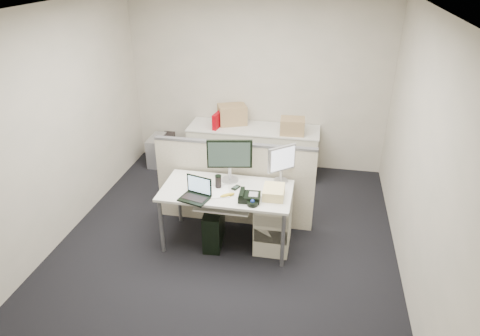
% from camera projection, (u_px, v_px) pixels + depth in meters
% --- Properties ---
extents(floor, '(4.00, 4.50, 0.01)m').
position_uv_depth(floor, '(227.00, 241.00, 5.24)').
color(floor, black).
rests_on(floor, ground).
extents(ceiling, '(4.00, 4.50, 0.01)m').
position_uv_depth(ceiling, '(223.00, 8.00, 4.01)').
color(ceiling, white).
rests_on(ceiling, ground).
extents(wall_back, '(4.00, 0.02, 2.70)m').
position_uv_depth(wall_back, '(258.00, 83.00, 6.59)').
color(wall_back, beige).
rests_on(wall_back, ground).
extents(wall_front, '(4.00, 0.02, 2.70)m').
position_uv_depth(wall_front, '(146.00, 280.00, 2.66)').
color(wall_front, beige).
rests_on(wall_front, ground).
extents(wall_left, '(0.02, 4.50, 2.70)m').
position_uv_depth(wall_left, '(58.00, 127.00, 4.96)').
color(wall_left, beige).
rests_on(wall_left, ground).
extents(wall_right, '(0.02, 4.50, 2.70)m').
position_uv_depth(wall_right, '(420.00, 155.00, 4.29)').
color(wall_right, beige).
rests_on(wall_right, ground).
extents(desk, '(1.50, 0.75, 0.73)m').
position_uv_depth(desk, '(227.00, 194.00, 4.94)').
color(desk, silver).
rests_on(desk, floor).
extents(keyboard_tray, '(0.62, 0.32, 0.02)m').
position_uv_depth(keyboard_tray, '(223.00, 206.00, 4.80)').
color(keyboard_tray, silver).
rests_on(keyboard_tray, desk).
extents(drawer_pedestal, '(0.40, 0.55, 0.65)m').
position_uv_depth(drawer_pedestal, '(273.00, 222.00, 5.04)').
color(drawer_pedestal, beige).
rests_on(drawer_pedestal, floor).
extents(cubicle_partition, '(2.00, 0.06, 1.10)m').
position_uv_depth(cubicle_partition, '(234.00, 185.00, 5.38)').
color(cubicle_partition, beige).
rests_on(cubicle_partition, floor).
extents(back_counter, '(2.00, 0.60, 0.72)m').
position_uv_depth(back_counter, '(253.00, 150.00, 6.76)').
color(back_counter, beige).
rests_on(back_counter, floor).
extents(monitor_main, '(0.55, 0.30, 0.53)m').
position_uv_depth(monitor_main, '(230.00, 161.00, 4.98)').
color(monitor_main, black).
rests_on(monitor_main, desk).
extents(monitor_small, '(0.40, 0.37, 0.44)m').
position_uv_depth(monitor_small, '(282.00, 164.00, 4.99)').
color(monitor_small, '#B7B7BC').
rests_on(monitor_small, desk).
extents(laptop, '(0.36, 0.31, 0.23)m').
position_uv_depth(laptop, '(194.00, 190.00, 4.66)').
color(laptop, black).
rests_on(laptop, desk).
extents(trackball, '(0.15, 0.15, 0.05)m').
position_uv_depth(trackball, '(253.00, 204.00, 4.59)').
color(trackball, black).
rests_on(trackball, desk).
extents(desk_phone, '(0.25, 0.21, 0.07)m').
position_uv_depth(desk_phone, '(250.00, 197.00, 4.68)').
color(desk_phone, black).
rests_on(desk_phone, desk).
extents(paper_stack, '(0.28, 0.32, 0.01)m').
position_uv_depth(paper_stack, '(220.00, 192.00, 4.84)').
color(paper_stack, white).
rests_on(paper_stack, desk).
extents(sticky_pad, '(0.10, 0.10, 0.01)m').
position_uv_depth(sticky_pad, '(222.00, 189.00, 4.91)').
color(sticky_pad, '#FFE549').
rests_on(sticky_pad, desk).
extents(travel_mug, '(0.08, 0.08, 0.15)m').
position_uv_depth(travel_mug, '(218.00, 182.00, 4.91)').
color(travel_mug, black).
rests_on(travel_mug, desk).
extents(banana, '(0.17, 0.14, 0.04)m').
position_uv_depth(banana, '(227.00, 195.00, 4.76)').
color(banana, gold).
rests_on(banana, desk).
extents(cellphone, '(0.10, 0.13, 0.01)m').
position_uv_depth(cellphone, '(236.00, 188.00, 4.93)').
color(cellphone, black).
rests_on(cellphone, desk).
extents(manila_folders, '(0.24, 0.30, 0.11)m').
position_uv_depth(manila_folders, '(274.00, 192.00, 4.74)').
color(manila_folders, '#F6DE8E').
rests_on(manila_folders, desk).
extents(keyboard, '(0.45, 0.18, 0.02)m').
position_uv_depth(keyboard, '(228.00, 203.00, 4.81)').
color(keyboard, black).
rests_on(keyboard, keyboard_tray).
extents(pc_tower_desk, '(0.24, 0.52, 0.47)m').
position_uv_depth(pc_tower_desk, '(214.00, 226.00, 5.11)').
color(pc_tower_desk, black).
rests_on(pc_tower_desk, floor).
extents(pc_tower_spare_dark, '(0.28, 0.50, 0.44)m').
position_uv_depth(pc_tower_spare_dark, '(169.00, 148.00, 7.16)').
color(pc_tower_spare_dark, black).
rests_on(pc_tower_spare_dark, floor).
extents(pc_tower_spare_silver, '(0.21, 0.50, 0.47)m').
position_uv_depth(pc_tower_spare_silver, '(157.00, 150.00, 7.07)').
color(pc_tower_spare_silver, '#B7B7BC').
rests_on(pc_tower_spare_silver, floor).
extents(cardboard_box_left, '(0.51, 0.46, 0.32)m').
position_uv_depth(cardboard_box_left, '(232.00, 115.00, 6.69)').
color(cardboard_box_left, tan).
rests_on(cardboard_box_left, back_counter).
extents(cardboard_box_right, '(0.37, 0.30, 0.26)m').
position_uv_depth(cardboard_box_right, '(292.00, 127.00, 6.33)').
color(cardboard_box_right, tan).
rests_on(cardboard_box_right, back_counter).
extents(red_binder, '(0.10, 0.28, 0.26)m').
position_uv_depth(red_binder, '(217.00, 121.00, 6.55)').
color(red_binder, '#A0000A').
rests_on(red_binder, back_counter).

